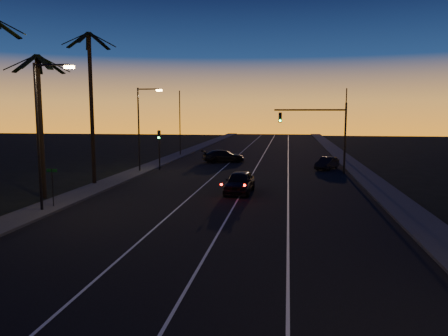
% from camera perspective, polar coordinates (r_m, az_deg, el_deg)
% --- Properties ---
extents(road, '(20.00, 170.00, 0.01)m').
position_cam_1_polar(road, '(35.14, 1.84, -2.67)').
color(road, black).
rests_on(road, ground).
extents(sidewalk_left, '(2.40, 170.00, 0.16)m').
position_cam_1_polar(sidewalk_left, '(38.03, -15.19, -2.04)').
color(sidewalk_left, '#31312F').
rests_on(sidewalk_left, ground).
extents(sidewalk_right, '(2.40, 170.00, 0.16)m').
position_cam_1_polar(sidewalk_right, '(35.66, 20.04, -2.85)').
color(sidewalk_right, '#31312F').
rests_on(sidewalk_right, ground).
extents(lane_stripe_left, '(0.12, 160.00, 0.01)m').
position_cam_1_polar(lane_stripe_left, '(35.59, -2.97, -2.53)').
color(lane_stripe_left, silver).
rests_on(lane_stripe_left, road).
extents(lane_stripe_mid, '(0.12, 160.00, 0.01)m').
position_cam_1_polar(lane_stripe_mid, '(35.08, 2.65, -2.67)').
color(lane_stripe_mid, silver).
rests_on(lane_stripe_mid, road).
extents(lane_stripe_right, '(0.12, 160.00, 0.01)m').
position_cam_1_polar(lane_stripe_right, '(34.92, 8.38, -2.79)').
color(lane_stripe_right, silver).
rests_on(lane_stripe_right, road).
extents(palm_mid, '(4.25, 4.16, 10.03)m').
position_cam_1_polar(palm_mid, '(33.13, -22.92, 7.00)').
color(palm_mid, black).
rests_on(palm_mid, ground).
extents(palm_far, '(4.25, 4.16, 12.53)m').
position_cam_1_polar(palm_far, '(37.99, -16.98, 9.29)').
color(palm_far, black).
rests_on(palm_far, ground).
extents(streetlight_left_near, '(2.55, 0.26, 9.00)m').
position_cam_1_polar(streetlight_left_near, '(28.42, -22.67, 5.16)').
color(streetlight_left_near, black).
rests_on(streetlight_left_near, ground).
extents(streetlight_left_far, '(2.55, 0.26, 8.50)m').
position_cam_1_polar(streetlight_left_far, '(44.83, -10.71, 5.88)').
color(streetlight_left_far, black).
rests_on(streetlight_left_far, ground).
extents(street_sign, '(0.70, 0.06, 2.60)m').
position_cam_1_polar(street_sign, '(29.67, -21.50, -1.83)').
color(street_sign, black).
rests_on(street_sign, ground).
extents(signal_mast, '(7.10, 0.41, 7.00)m').
position_cam_1_polar(signal_mast, '(44.51, 12.56, 5.47)').
color(signal_mast, black).
rests_on(signal_mast, ground).
extents(signal_post, '(0.28, 0.37, 4.20)m').
position_cam_1_polar(signal_post, '(46.45, -8.47, 3.30)').
color(signal_post, black).
rests_on(signal_post, ground).
extents(far_pole_left, '(0.14, 0.14, 9.00)m').
position_cam_1_polar(far_pole_left, '(61.24, -5.78, 5.82)').
color(far_pole_left, black).
rests_on(far_pole_left, ground).
extents(far_pole_right, '(0.14, 0.14, 9.00)m').
position_cam_1_polar(far_pole_right, '(56.84, 15.58, 5.47)').
color(far_pole_right, black).
rests_on(far_pole_right, ground).
extents(lead_car, '(2.19, 5.46, 1.64)m').
position_cam_1_polar(lead_car, '(33.08, 2.05, -1.85)').
color(lead_car, black).
rests_on(lead_car, road).
extents(right_car, '(2.91, 4.17, 1.30)m').
position_cam_1_polar(right_car, '(47.80, 13.31, 0.61)').
color(right_car, black).
rests_on(right_car, road).
extents(cross_car, '(5.56, 4.05, 1.50)m').
position_cam_1_polar(cross_car, '(53.02, -0.08, 1.57)').
color(cross_car, black).
rests_on(cross_car, road).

